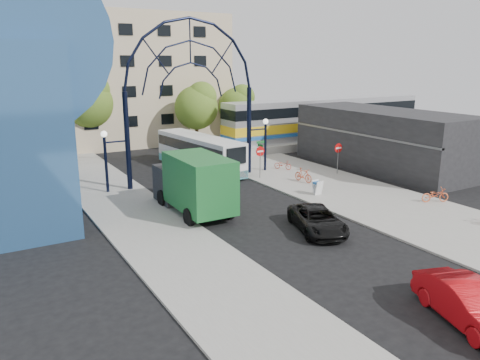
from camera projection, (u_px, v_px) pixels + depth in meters
ground at (307, 239)px, 24.39m from camera, size 120.00×120.00×0.00m
sidewalk_east at (364, 197)px, 31.64m from camera, size 8.00×56.00×0.12m
plaza_west at (149, 226)px, 26.19m from camera, size 5.00×50.00×0.12m
gateway_arch at (191, 68)px, 33.95m from camera, size 13.64×0.44×12.10m
stop_sign at (260, 154)px, 36.27m from camera, size 0.80×0.07×2.50m
do_not_enter_sign at (338, 151)px, 37.65m from camera, size 0.76×0.07×2.48m
street_name_sign at (260, 151)px, 36.93m from camera, size 0.70×0.70×2.80m
sandwich_board at (318, 186)px, 31.95m from camera, size 0.55×0.61×0.99m
commercial_block_east at (383, 139)px, 39.98m from camera, size 6.00×16.00×5.00m
apartment_block at (130, 79)px, 52.83m from camera, size 20.00×12.10×14.00m
train_platform at (325, 140)px, 52.48m from camera, size 32.00×5.00×0.80m
train_car at (326, 118)px, 51.86m from camera, size 25.10×3.05×4.20m
tree_north_a at (198, 105)px, 47.90m from camera, size 4.48×4.48×7.00m
tree_north_b at (88, 100)px, 46.16m from camera, size 5.12×5.12×8.00m
tree_north_c at (238, 104)px, 52.60m from camera, size 4.16×4.16×6.50m
city_bus at (200, 152)px, 39.41m from camera, size 3.43×10.80×2.92m
green_truck at (193, 183)px, 28.38m from camera, size 2.92×7.28×3.65m
black_suv at (317, 220)px, 25.38m from camera, size 3.63×5.22×1.32m
red_sedan at (468, 304)px, 16.44m from camera, size 2.91×4.87×1.52m
bike_near_a at (283, 165)px, 39.46m from camera, size 1.27×1.58×0.81m
bike_near_b at (303, 175)px, 35.36m from camera, size 0.72×1.79×1.04m
bike_far_a at (435, 195)px, 30.31m from camera, size 1.89×1.32×0.94m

